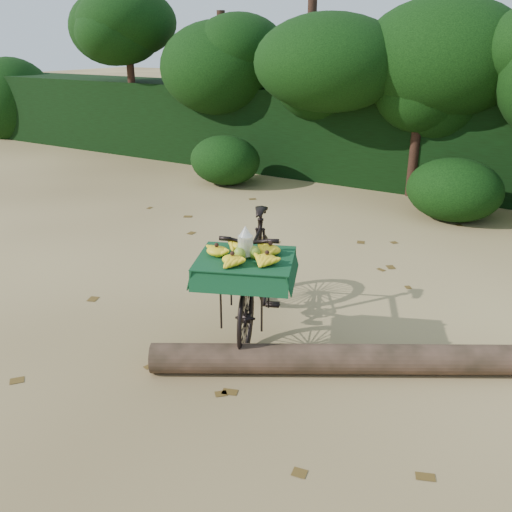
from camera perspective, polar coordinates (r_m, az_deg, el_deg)
The scene contains 7 objects.
ground at distance 6.32m, azimuth -2.40°, elevation -4.32°, with size 80.00×80.00×0.00m, color #D5B771.
vendor_bicycle at distance 5.47m, azimuth -0.07°, elevation -1.64°, with size 1.37×2.05×1.19m.
fallen_log at distance 5.00m, azimuth 10.87°, elevation -10.61°, with size 0.27×0.27×3.74m, color brown.
hedge_backdrop at distance 11.62m, azimuth 15.16°, elevation 11.81°, with size 26.00×1.80×1.80m, color black.
tree_row at distance 10.93m, azimuth 11.08°, elevation 17.39°, with size 14.50×2.00×4.00m, color black, non-canonical shape.
bush_clumps at distance 9.69m, azimuth 14.30°, elevation 7.25°, with size 8.80×1.70×0.90m, color black, non-canonical shape.
leaf_litter at distance 6.82m, azimuth 0.59°, elevation -2.21°, with size 7.00×7.30×0.01m, color #543D16, non-canonical shape.
Camera 1 is at (3.14, -4.72, 2.79)m, focal length 38.00 mm.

